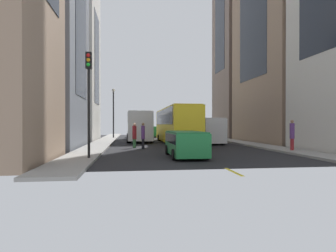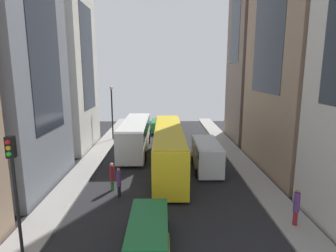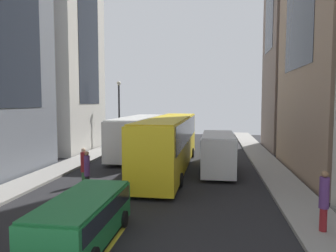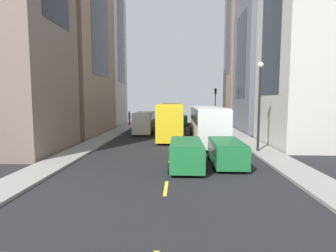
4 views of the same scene
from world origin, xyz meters
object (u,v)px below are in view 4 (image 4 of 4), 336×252
object	(u,v)px
streetcar_yellow	(172,116)
delivery_van_white	(144,121)
car_green_0	(227,151)
pedestrian_crossing_mid	(204,122)
city_bus_white	(207,121)
car_green_1	(181,119)
car_green_2	(186,152)
traffic_light_near_corner	(215,99)
pedestrian_waiting_curb	(129,118)
pedestrian_walking_far	(198,121)

from	to	relation	value
streetcar_yellow	delivery_van_white	size ratio (longest dim) A/B	2.67
car_green_0	pedestrian_crossing_mid	size ratio (longest dim) A/B	2.06
city_bus_white	car_green_1	world-z (taller)	city_bus_white
city_bus_white	car_green_1	xyz separation A→B (m)	(2.31, -16.99, -1.09)
delivery_van_white	car_green_2	distance (m)	16.53
delivery_van_white	pedestrian_crossing_mid	distance (m)	8.52
pedestrian_crossing_mid	traffic_light_near_corner	distance (m)	8.87
car_green_2	traffic_light_near_corner	distance (m)	28.57
city_bus_white	pedestrian_waiting_curb	world-z (taller)	city_bus_white
city_bus_white	streetcar_yellow	xyz separation A→B (m)	(3.51, -5.04, 0.12)
streetcar_yellow	pedestrian_crossing_mid	world-z (taller)	streetcar_yellow
pedestrian_walking_far	car_green_0	bearing A→B (deg)	101.33
delivery_van_white	car_green_1	size ratio (longest dim) A/B	1.18
city_bus_white	pedestrian_walking_far	world-z (taller)	city_bus_white
car_green_0	car_green_2	world-z (taller)	car_green_2
car_green_1	traffic_light_near_corner	bearing A→B (deg)	-169.92
streetcar_yellow	traffic_light_near_corner	bearing A→B (deg)	-117.56
delivery_van_white	traffic_light_near_corner	xyz separation A→B (m)	(-10.04, -11.98, 2.64)
streetcar_yellow	car_green_2	xyz separation A→B (m)	(-1.26, 14.93, -1.17)
city_bus_white	car_green_2	xyz separation A→B (m)	(2.25, 9.88, -1.05)
streetcar_yellow	pedestrian_waiting_curb	bearing A→B (deg)	-56.02
streetcar_yellow	car_green_0	world-z (taller)	streetcar_yellow
pedestrian_waiting_curb	car_green_0	bearing A→B (deg)	-114.74
car_green_2	pedestrian_crossing_mid	distance (m)	20.15
streetcar_yellow	pedestrian_crossing_mid	bearing A→B (deg)	-129.90
delivery_van_white	pedestrian_waiting_curb	bearing A→B (deg)	-68.94
traffic_light_near_corner	car_green_1	bearing A→B (deg)	10.08
car_green_2	pedestrian_walking_far	world-z (taller)	pedestrian_walking_far
streetcar_yellow	traffic_light_near_corner	distance (m)	14.73
car_green_0	pedestrian_crossing_mid	distance (m)	19.09
city_bus_white	streetcar_yellow	size ratio (longest dim) A/B	0.76
streetcar_yellow	car_green_0	xyz separation A→B (m)	(-3.77, 14.07, -1.23)
car_green_0	pedestrian_waiting_curb	xyz separation A→B (m)	(10.59, -24.18, 0.39)
city_bus_white	pedestrian_crossing_mid	xyz separation A→B (m)	(-0.68, -10.05, -0.90)
car_green_0	pedestrian_waiting_curb	world-z (taller)	pedestrian_waiting_curb
car_green_1	pedestrian_crossing_mid	distance (m)	7.55
city_bus_white	car_green_1	size ratio (longest dim) A/B	2.40
pedestrian_waiting_curb	traffic_light_near_corner	distance (m)	14.15
car_green_1	pedestrian_crossing_mid	size ratio (longest dim) A/B	2.28
delivery_van_white	traffic_light_near_corner	world-z (taller)	traffic_light_near_corner
city_bus_white	streetcar_yellow	distance (m)	6.14
pedestrian_walking_far	pedestrian_crossing_mid	bearing A→B (deg)	131.25
streetcar_yellow	car_green_1	distance (m)	12.07
car_green_0	car_green_2	size ratio (longest dim) A/B	1.01
pedestrian_walking_far	traffic_light_near_corner	bearing A→B (deg)	-104.85
pedestrian_waiting_curb	pedestrian_walking_far	xyz separation A→B (m)	(-10.34, 3.97, -0.16)
pedestrian_waiting_curb	city_bus_white	bearing A→B (deg)	-104.12
car_green_0	pedestrian_waiting_curb	size ratio (longest dim) A/B	2.01
pedestrian_walking_far	traffic_light_near_corner	world-z (taller)	traffic_light_near_corner
streetcar_yellow	traffic_light_near_corner	size ratio (longest dim) A/B	2.60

